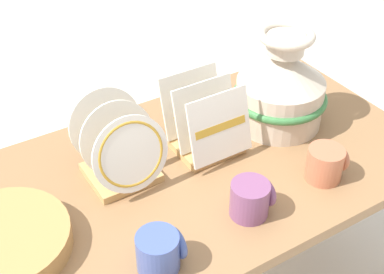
# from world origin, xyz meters

# --- Properties ---
(display_table) EXTENTS (1.35, 0.74, 0.60)m
(display_table) POSITION_xyz_m (0.00, 0.00, 0.53)
(display_table) COLOR olive
(display_table) RESTS_ON ground_plane
(ceramic_vase) EXTENTS (0.29, 0.29, 0.30)m
(ceramic_vase) POSITION_xyz_m (0.34, 0.06, 0.73)
(ceramic_vase) COLOR beige
(ceramic_vase) RESTS_ON display_table
(dish_rack_round_plates) EXTENTS (0.21, 0.21, 0.23)m
(dish_rack_round_plates) POSITION_xyz_m (-0.18, 0.07, 0.69)
(dish_rack_round_plates) COLOR tan
(dish_rack_round_plates) RESTS_ON display_table
(dish_rack_square_plates) EXTENTS (0.19, 0.20, 0.21)m
(dish_rack_square_plates) POSITION_xyz_m (0.08, 0.06, 0.67)
(dish_rack_square_plates) COLOR tan
(dish_rack_square_plates) RESTS_ON display_table
(wicker_charger_stack) EXTENTS (0.32, 0.32, 0.05)m
(wicker_charger_stack) POSITION_xyz_m (-0.53, -0.02, 0.63)
(wicker_charger_stack) COLOR #AD7F47
(wicker_charger_stack) RESTS_ON display_table
(mug_plum_glaze) EXTENTS (0.11, 0.10, 0.09)m
(mug_plum_glaze) POSITION_xyz_m (0.04, -0.22, 0.65)
(mug_plum_glaze) COLOR #7A4770
(mug_plum_glaze) RESTS_ON display_table
(mug_cobalt_glaze) EXTENTS (0.11, 0.10, 0.09)m
(mug_cobalt_glaze) POSITION_xyz_m (-0.24, -0.25, 0.65)
(mug_cobalt_glaze) COLOR #42569E
(mug_cobalt_glaze) RESTS_ON display_table
(mug_terracotta_glaze) EXTENTS (0.11, 0.10, 0.09)m
(mug_terracotta_glaze) POSITION_xyz_m (0.29, -0.22, 0.65)
(mug_terracotta_glaze) COLOR #B76647
(mug_terracotta_glaze) RESTS_ON display_table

